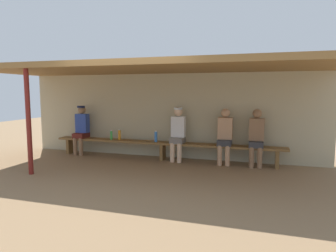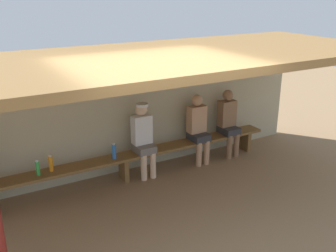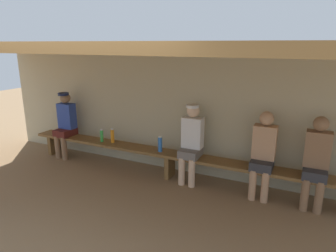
# 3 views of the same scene
# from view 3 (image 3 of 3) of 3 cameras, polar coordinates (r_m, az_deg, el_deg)

# --- Properties ---
(ground_plane) EXTENTS (24.00, 24.00, 0.00)m
(ground_plane) POSITION_cam_3_polar(r_m,az_deg,el_deg) (4.26, -9.07, -17.46)
(ground_plane) COLOR #8C6D4C
(back_wall) EXTENTS (8.00, 0.20, 2.20)m
(back_wall) POSITION_cam_3_polar(r_m,az_deg,el_deg) (5.47, 2.36, 2.73)
(back_wall) COLOR #B7AD8C
(back_wall) RESTS_ON ground
(dugout_roof) EXTENTS (8.00, 2.80, 0.12)m
(dugout_roof) POSITION_cam_3_polar(r_m,az_deg,el_deg) (4.18, -4.80, 14.80)
(dugout_roof) COLOR olive
(dugout_roof) RESTS_ON back_wall
(bench) EXTENTS (6.00, 0.36, 0.46)m
(bench) POSITION_cam_3_polar(r_m,az_deg,el_deg) (5.29, 0.33, -5.80)
(bench) COLOR brown
(bench) RESTS_ON ground
(player_in_blue) EXTENTS (0.34, 0.42, 1.34)m
(player_in_blue) POSITION_cam_3_polar(r_m,az_deg,el_deg) (6.51, -18.90, 0.76)
(player_in_blue) COLOR #591E19
(player_in_blue) RESTS_ON ground
(player_leftmost) EXTENTS (0.34, 0.42, 1.34)m
(player_leftmost) POSITION_cam_3_polar(r_m,az_deg,el_deg) (4.73, 26.33, -5.66)
(player_leftmost) COLOR #333338
(player_leftmost) RESTS_ON ground
(player_shirtless_tan) EXTENTS (0.34, 0.42, 1.34)m
(player_shirtless_tan) POSITION_cam_3_polar(r_m,az_deg,el_deg) (4.76, 17.63, -4.62)
(player_shirtless_tan) COLOR #333338
(player_shirtless_tan) RESTS_ON ground
(player_middle) EXTENTS (0.34, 0.42, 1.34)m
(player_middle) POSITION_cam_3_polar(r_m,az_deg,el_deg) (5.02, 4.44, -2.66)
(player_middle) COLOR slate
(player_middle) RESTS_ON ground
(water_bottle_orange) EXTENTS (0.07, 0.07, 0.28)m
(water_bottle_orange) POSITION_cam_3_polar(r_m,az_deg,el_deg) (5.85, -10.51, -1.84)
(water_bottle_orange) COLOR orange
(water_bottle_orange) RESTS_ON bench
(water_bottle_blue) EXTENTS (0.06, 0.06, 0.25)m
(water_bottle_blue) POSITION_cam_3_polar(r_m,az_deg,el_deg) (5.94, -12.45, -1.81)
(water_bottle_blue) COLOR green
(water_bottle_blue) RESTS_ON bench
(water_bottle_green) EXTENTS (0.07, 0.07, 0.28)m
(water_bottle_green) POSITION_cam_3_polar(r_m,az_deg,el_deg) (5.27, -1.51, -3.48)
(water_bottle_green) COLOR blue
(water_bottle_green) RESTS_ON bench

